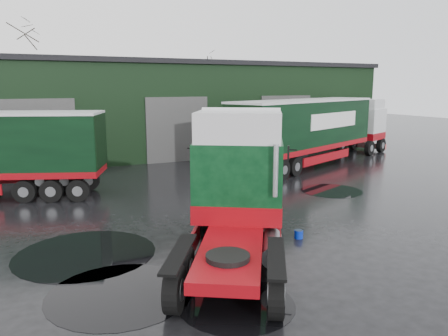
# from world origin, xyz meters

# --- Properties ---
(ground) EXTENTS (100.00, 100.00, 0.00)m
(ground) POSITION_xyz_m (0.00, 0.00, 0.00)
(ground) COLOR black
(warehouse) EXTENTS (32.40, 12.40, 6.30)m
(warehouse) POSITION_xyz_m (2.00, 20.00, 3.16)
(warehouse) COLOR black
(warehouse) RESTS_ON ground
(hero_tractor) EXTENTS (5.79, 6.97, 4.04)m
(hero_tractor) POSITION_xyz_m (-2.40, -2.11, 2.02)
(hero_tractor) COLOR #093216
(hero_tractor) RESTS_ON ground
(lorry_right) EXTENTS (14.88, 7.99, 3.94)m
(lorry_right) POSITION_xyz_m (8.00, 9.00, 1.97)
(lorry_right) COLOR silver
(lorry_right) RESTS_ON ground
(wash_bucket) EXTENTS (0.33, 0.33, 0.26)m
(wash_bucket) POSITION_xyz_m (0.52, -0.89, 0.13)
(wash_bucket) COLOR #0825B0
(wash_bucket) RESTS_ON ground
(tree_back_a) EXTENTS (4.40, 4.40, 9.50)m
(tree_back_a) POSITION_xyz_m (-6.00, 30.00, 4.75)
(tree_back_a) COLOR black
(tree_back_a) RESTS_ON ground
(tree_back_b) EXTENTS (4.40, 4.40, 7.50)m
(tree_back_b) POSITION_xyz_m (10.00, 30.00, 3.75)
(tree_back_b) COLOR black
(tree_back_b) RESTS_ON ground
(puddle_0) EXTENTS (2.57, 2.57, 0.01)m
(puddle_0) POSITION_xyz_m (-3.17, -3.76, 0.00)
(puddle_0) COLOR black
(puddle_0) RESTS_ON ground
(puddle_1) EXTENTS (2.75, 2.75, 0.01)m
(puddle_1) POSITION_xyz_m (5.54, 3.58, 0.00)
(puddle_1) COLOR black
(puddle_1) RESTS_ON ground
(puddle_2) EXTENTS (3.94, 3.94, 0.01)m
(puddle_2) POSITION_xyz_m (-5.67, 0.72, 0.00)
(puddle_2) COLOR black
(puddle_2) RESTS_ON ground
(puddle_4) EXTENTS (3.35, 3.35, 0.01)m
(puddle_4) POSITION_xyz_m (-5.34, -2.13, 0.00)
(puddle_4) COLOR black
(puddle_4) RESTS_ON ground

